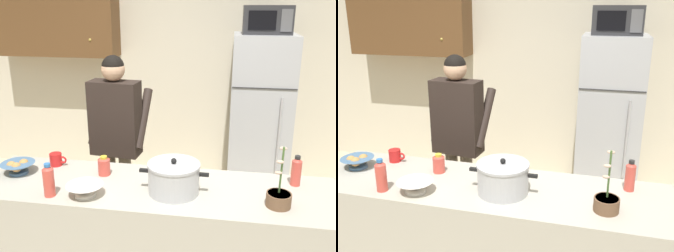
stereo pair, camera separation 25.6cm
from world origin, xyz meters
The scene contains 13 objects.
back_wall_unit centered at (-0.25, 2.26, 1.38)m, with size 6.00×0.48×2.60m.
kitchen_island centered at (0.00, 0.00, 0.46)m, with size 2.44×0.68×0.92m, color #BCB7A8.
refrigerator centered at (0.80, 1.85, 0.90)m, with size 0.64×0.68×1.79m.
microwave centered at (0.80, 1.83, 1.93)m, with size 0.48×0.37×0.28m.
person_near_pot centered at (-0.50, 0.78, 1.06)m, with size 0.54×0.46×1.68m.
cooking_pot centered at (0.14, -0.06, 1.02)m, with size 0.45×0.34×0.24m.
coffee_mug centered at (-0.80, 0.22, 0.97)m, with size 0.13×0.09×0.10m.
bread_bowl centered at (-1.00, 0.04, 0.97)m, with size 0.24×0.24×0.10m.
empty_bowl centered at (-0.40, -0.20, 0.97)m, with size 0.24×0.24×0.08m.
bottle_near_edge centered at (-0.39, 0.12, 0.99)m, with size 0.09×0.09×0.14m.
bottle_mid_counter centered at (0.93, 0.18, 1.02)m, with size 0.07×0.07×0.21m.
bottle_far_corner centered at (-0.63, -0.24, 1.03)m, with size 0.07×0.07×0.22m.
potted_orchid centered at (0.79, -0.13, 0.98)m, with size 0.15×0.15×0.39m.
Camera 1 is at (0.48, -2.24, 2.08)m, focal length 40.54 mm.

